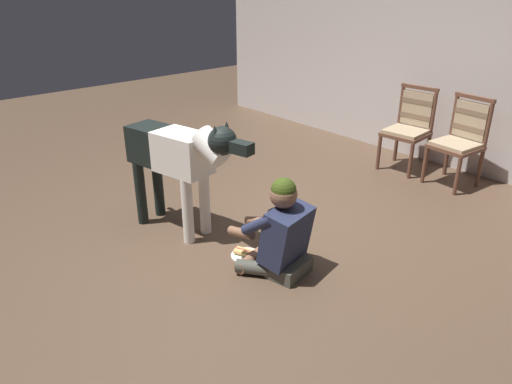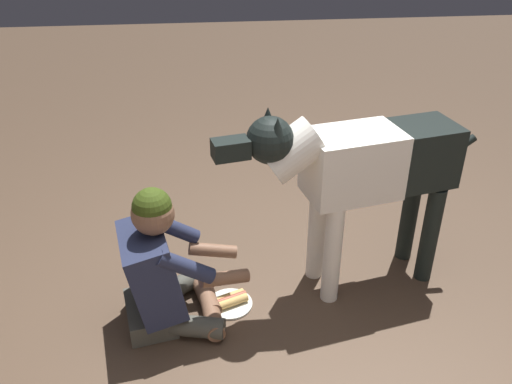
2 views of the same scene
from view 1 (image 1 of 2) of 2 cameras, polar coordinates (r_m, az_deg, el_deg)
The scene contains 7 objects.
ground_plane at distance 4.38m, azimuth -2.34°, elevation -5.54°, with size 13.92×13.92×0.00m, color brown.
back_wall at distance 6.32m, azimuth 20.85°, elevation 14.86°, with size 7.46×0.10×2.60m, color beige.
dining_chair_left_of_pair at distance 6.08m, azimuth 17.70°, elevation 7.60°, with size 0.49×0.50×0.98m.
dining_chair_right_of_pair at distance 5.80m, azimuth 23.06°, elevation 6.00°, with size 0.51×0.51×0.98m.
person_sitting_on_floor at distance 3.78m, azimuth 2.91°, elevation -4.99°, with size 0.69×0.57×0.80m.
large_dog at distance 4.25m, azimuth -9.11°, elevation 4.20°, with size 1.47×0.47×1.12m.
hot_dog_on_plate at distance 4.11m, azimuth -1.22°, elevation -7.25°, with size 0.25×0.25×0.06m.
Camera 1 is at (2.96, -2.38, 2.18)m, focal length 33.96 mm.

